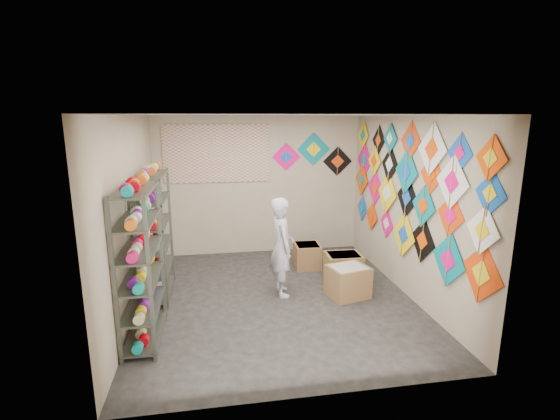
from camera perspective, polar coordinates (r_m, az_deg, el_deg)
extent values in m
plane|color=black|center=(6.28, -0.46, -12.29)|extent=(4.50, 4.50, 0.00)
plane|color=tan|center=(8.03, -3.02, 3.38)|extent=(4.00, 0.00, 4.00)
plane|color=tan|center=(3.72, 5.05, -7.94)|extent=(4.00, 0.00, 4.00)
plane|color=tan|center=(5.87, -20.13, -0.92)|extent=(0.00, 4.50, 4.50)
plane|color=tan|center=(6.45, 17.34, 0.47)|extent=(0.00, 4.50, 4.50)
plane|color=slate|center=(5.69, -0.51, 13.17)|extent=(4.50, 4.50, 0.00)
cube|color=#4C5147|center=(5.14, -19.03, -7.41)|extent=(0.40, 1.10, 1.90)
cube|color=#4C5147|center=(6.37, -17.19, -3.40)|extent=(0.40, 1.10, 1.90)
cylinder|color=#E61069|center=(4.67, -20.05, -8.32)|extent=(0.12, 0.10, 0.12)
cylinder|color=orange|center=(4.85, -19.65, -7.52)|extent=(0.12, 0.10, 0.12)
cylinder|color=yellow|center=(5.02, -19.28, -6.76)|extent=(0.12, 0.10, 0.12)
cylinder|color=#EFE6CB|center=(5.20, -18.94, -6.06)|extent=(0.12, 0.10, 0.12)
cylinder|color=red|center=(5.38, -18.62, -5.41)|extent=(0.12, 0.10, 0.12)
cylinder|color=purple|center=(5.56, -18.32, -4.80)|extent=(0.12, 0.10, 0.12)
cylinder|color=#CDC280|center=(5.88, -17.84, -3.80)|extent=(0.12, 0.10, 0.12)
cylinder|color=#0C958B|center=(6.07, -17.60, -3.29)|extent=(0.12, 0.10, 0.12)
cylinder|color=#E61069|center=(6.25, -17.36, -2.81)|extent=(0.12, 0.10, 0.12)
cylinder|color=orange|center=(6.43, -17.14, -2.35)|extent=(0.12, 0.10, 0.12)
cylinder|color=yellow|center=(6.62, -16.94, -1.92)|extent=(0.12, 0.10, 0.12)
cylinder|color=#EFE6CB|center=(6.80, -16.74, -1.51)|extent=(0.12, 0.10, 0.12)
cube|color=#EB3E09|center=(5.02, 26.50, -7.98)|extent=(0.04, 0.70, 0.70)
cube|color=#067C8D|center=(5.50, 22.59, -6.53)|extent=(0.02, 0.71, 0.71)
cube|color=black|center=(6.05, 19.44, -4.07)|extent=(0.03, 0.65, 0.65)
cube|color=yellow|center=(6.51, 16.98, -3.34)|extent=(0.03, 0.72, 0.72)
cube|color=#FF0781|center=(7.10, 14.76, -1.83)|extent=(0.01, 0.51, 0.51)
cube|color=#FF4800|center=(7.64, 12.75, -0.84)|extent=(0.03, 0.53, 0.53)
cube|color=blue|center=(8.11, 11.51, 0.30)|extent=(0.03, 0.52, 0.52)
cube|color=white|center=(4.91, 26.60, -2.57)|extent=(0.04, 0.56, 0.56)
cube|color=#EB3E09|center=(5.42, 22.85, -0.66)|extent=(0.03, 0.57, 0.57)
cube|color=#067C8D|center=(5.94, 19.51, 0.57)|extent=(0.03, 0.61, 0.61)
cube|color=black|center=(6.40, 17.42, 1.73)|extent=(0.03, 0.64, 0.64)
cube|color=yellow|center=(6.99, 14.83, 2.33)|extent=(0.04, 0.71, 0.71)
cube|color=#FF0781|center=(7.50, 13.23, 3.07)|extent=(0.01, 0.65, 0.65)
cube|color=#FF4800|center=(8.06, 11.41, 4.22)|extent=(0.02, 0.63, 0.63)
cube|color=blue|center=(4.81, 27.49, 2.07)|extent=(0.03, 0.50, 0.50)
cube|color=white|center=(5.35, 23.04, 3.64)|extent=(0.01, 0.69, 0.69)
cube|color=#EB3E09|center=(5.79, 20.50, 4.71)|extent=(0.01, 0.56, 0.56)
cube|color=#067C8D|center=(6.38, 17.31, 5.19)|extent=(0.02, 0.70, 0.70)
cube|color=black|center=(6.93, 15.18, 6.24)|extent=(0.03, 0.62, 0.62)
cube|color=yellow|center=(7.48, 13.13, 6.72)|extent=(0.01, 0.55, 0.55)
cube|color=#FF0781|center=(7.98, 11.77, 6.87)|extent=(0.02, 0.71, 0.71)
cube|color=#FF4800|center=(4.78, 27.56, 6.49)|extent=(0.03, 0.50, 0.50)
cube|color=blue|center=(5.26, 23.95, 7.33)|extent=(0.03, 0.50, 0.50)
cube|color=white|center=(5.75, 20.57, 8.03)|extent=(0.03, 0.72, 0.72)
cube|color=#EB3E09|center=(6.31, 17.88, 9.27)|extent=(0.04, 0.61, 0.61)
cube|color=#067C8D|center=(6.90, 15.23, 9.70)|extent=(0.01, 0.50, 0.50)
cube|color=black|center=(7.37, 13.70, 9.52)|extent=(0.02, 0.54, 0.54)
cube|color=yellow|center=(8.01, 11.60, 10.26)|extent=(0.03, 0.54, 0.54)
cube|color=#FF0781|center=(8.02, 0.88, 7.47)|extent=(0.56, 0.02, 0.56)
cube|color=#067C8D|center=(8.13, 4.74, 8.51)|extent=(0.67, 0.02, 0.67)
cube|color=black|center=(8.29, 8.09, 6.79)|extent=(0.60, 0.02, 0.60)
cube|color=#9E53B3|center=(7.88, -8.91, 7.83)|extent=(2.00, 0.01, 1.10)
imported|color=silver|center=(6.16, 0.26, -5.20)|extent=(0.60, 0.43, 1.52)
cube|color=olive|center=(6.34, 9.52, -9.88)|extent=(0.67, 0.60, 0.48)
cube|color=olive|center=(6.88, 8.88, -8.02)|extent=(0.59, 0.48, 0.47)
cube|color=olive|center=(7.44, 3.84, -6.42)|extent=(0.47, 0.51, 0.43)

